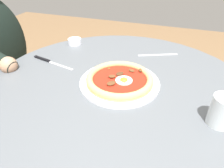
# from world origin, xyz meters

# --- Properties ---
(dining_table) EXTENTS (1.00, 1.00, 0.71)m
(dining_table) POSITION_xyz_m (0.00, 0.00, 0.60)
(dining_table) COLOR #565B60
(dining_table) RESTS_ON ground
(pizza_on_plate) EXTENTS (0.29, 0.29, 0.03)m
(pizza_on_plate) POSITION_xyz_m (0.00, 0.01, 0.73)
(pizza_on_plate) COLOR white
(pizza_on_plate) RESTS_ON dining_table
(water_glass) EXTENTS (0.07, 0.07, 0.09)m
(water_glass) POSITION_xyz_m (0.32, -0.10, 0.75)
(water_glass) COLOR silver
(water_glass) RESTS_ON dining_table
(steak_knife) EXTENTS (0.22, 0.06, 0.01)m
(steak_knife) POSITION_xyz_m (-0.35, 0.07, 0.72)
(steak_knife) COLOR silver
(steak_knife) RESTS_ON dining_table
(ramekin_capers) EXTENTS (0.07, 0.07, 0.03)m
(ramekin_capers) POSITION_xyz_m (-0.33, 0.28, 0.73)
(ramekin_capers) COLOR white
(ramekin_capers) RESTS_ON dining_table
(fork_utensil) EXTENTS (0.17, 0.08, 0.00)m
(fork_utensil) POSITION_xyz_m (0.10, 0.29, 0.72)
(fork_utensil) COLOR #BCBCC1
(fork_utensil) RESTS_ON dining_table
(diner_person) EXTENTS (0.48, 0.42, 1.14)m
(diner_person) POSITION_xyz_m (-0.74, 0.14, 0.51)
(diner_person) COLOR #282833
(diner_person) RESTS_ON ground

